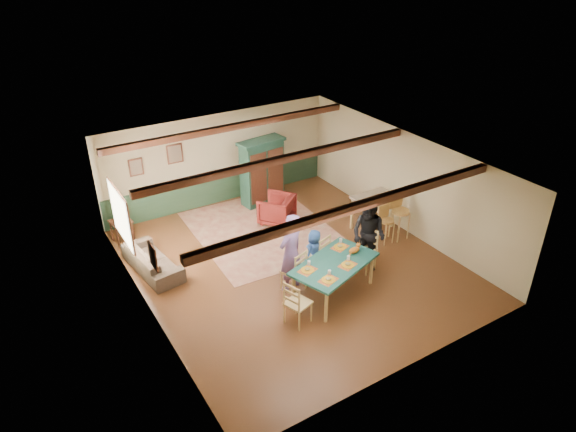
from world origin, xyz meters
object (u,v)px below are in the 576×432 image
person_child (314,251)px  bar_stool_left (387,225)px  end_table (122,231)px  bar_stool_right (400,217)px  dining_chair_end_right (365,251)px  cat (354,250)px  armchair (277,209)px  armoire (262,172)px  dining_chair_far_right (317,254)px  person_woman (368,235)px  dining_chair_end_left (298,302)px  dining_table (334,278)px  dining_chair_far_left (294,270)px  counter_table (373,212)px  sofa (152,260)px  person_man (291,253)px  table_lamp (119,211)px

person_child → bar_stool_left: person_child is taller
person_child → end_table: person_child is taller
bar_stool_left → bar_stool_right: 0.45m
dining_chair_end_right → cat: (-0.59, -0.31, 0.40)m
armchair → armoire: bearing=-139.9°
dining_chair_far_right → person_child: 0.09m
person_woman → armchair: 3.16m
dining_chair_end_left → armoire: bearing=-40.1°
dining_table → person_woman: (1.29, 0.43, 0.49)m
dining_chair_far_left → dining_chair_far_right: size_ratio=1.00×
counter_table → bar_stool_right: 0.85m
person_woman → cat: bearing=-81.9°
dining_table → sofa: 4.33m
dining_chair_end_left → sofa: 3.91m
end_table → cat: bearing=-49.5°
cat → armchair: 3.42m
person_man → person_child: size_ratio=1.72×
person_child → table_lamp: bearing=-65.4°
person_man → person_woman: bearing=154.1°
dining_table → dining_chair_far_left: bearing=137.4°
dining_table → bar_stool_left: bar_stool_left is taller
person_woman → sofa: 5.14m
sofa → table_lamp: 1.82m
dining_chair_far_right → person_woman: 1.27m
armchair → bar_stool_right: bar_stool_right is taller
table_lamp → bar_stool_left: bearing=-32.0°
armchair → bar_stool_right: bearing=95.6°
armoire → table_lamp: armoire is taller
dining_chair_end_right → end_table: (-4.53, 4.30, -0.21)m
dining_chair_far_right → table_lamp: (-3.51, 3.82, 0.37)m
dining_chair_end_left → counter_table: dining_chair_end_left is taller
dining_chair_end_right → bar_stool_left: size_ratio=1.01×
end_table → bar_stool_left: 6.84m
dining_chair_far_left → bar_stool_left: bearing=170.1°
dining_chair_end_left → sofa: (-1.92, 3.40, -0.24)m
dining_chair_far_right → end_table: (-3.51, 3.82, -0.21)m
person_child → sofa: size_ratio=0.57×
dining_table → dining_chair_far_left: (-0.66, 0.61, 0.11)m
dining_chair_end_right → table_lamp: (-4.53, 4.30, 0.37)m
dining_chair_end_right → counter_table: dining_chair_end_right is taller
dining_chair_far_left → armoire: armoire is taller
dining_table → counter_table: bearing=34.9°
dining_chair_far_left → bar_stool_left: dining_chair_far_left is taller
sofa → table_lamp: bearing=0.5°
person_woman → armoire: size_ratio=0.92×
person_man → armoire: size_ratio=0.96×
armchair → dining_chair_far_right: bearing=42.7°
person_child → sofa: person_child is taller
dining_table → cat: (0.60, 0.09, 0.51)m
person_man → person_woman: size_ratio=1.05×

